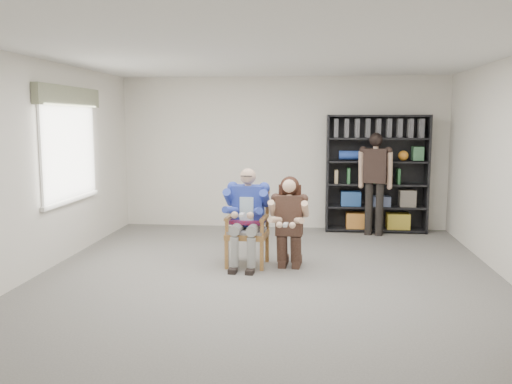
# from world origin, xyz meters

# --- Properties ---
(room_shell) EXTENTS (6.00, 7.00, 2.80)m
(room_shell) POSITION_xyz_m (0.00, 0.00, 1.40)
(room_shell) COLOR white
(room_shell) RESTS_ON ground
(floor) EXTENTS (6.00, 7.00, 0.01)m
(floor) POSITION_xyz_m (0.00, 0.00, 0.00)
(floor) COLOR slate
(floor) RESTS_ON ground
(window_left) EXTENTS (0.16, 2.00, 1.75)m
(window_left) POSITION_xyz_m (-2.95, 1.00, 1.63)
(window_left) COLOR white
(window_left) RESTS_ON room_shell
(armchair) EXTENTS (0.65, 0.63, 1.05)m
(armchair) POSITION_xyz_m (-0.33, 0.73, 0.53)
(armchair) COLOR brown
(armchair) RESTS_ON floor
(seated_man) EXTENTS (0.65, 0.86, 1.37)m
(seated_man) POSITION_xyz_m (-0.33, 0.73, 0.68)
(seated_man) COLOR #2D439A
(seated_man) RESTS_ON floor
(kneeling_woman) EXTENTS (0.59, 0.88, 1.25)m
(kneeling_woman) POSITION_xyz_m (0.25, 0.61, 0.63)
(kneeling_woman) COLOR #311E17
(kneeling_woman) RESTS_ON floor
(bookshelf) EXTENTS (1.80, 0.38, 2.10)m
(bookshelf) POSITION_xyz_m (1.70, 3.28, 1.05)
(bookshelf) COLOR black
(bookshelf) RESTS_ON floor
(standing_man) EXTENTS (0.61, 0.43, 1.78)m
(standing_man) POSITION_xyz_m (1.63, 2.94, 0.89)
(standing_man) COLOR black
(standing_man) RESTS_ON floor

